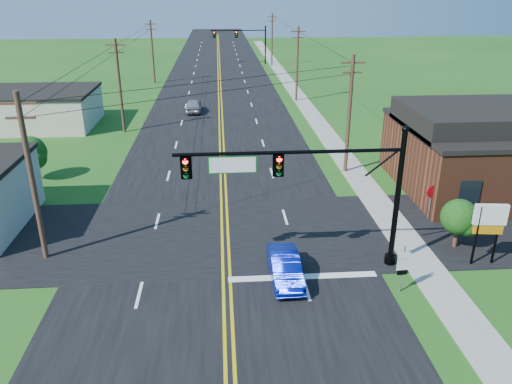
{
  "coord_description": "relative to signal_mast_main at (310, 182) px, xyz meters",
  "views": [
    {
      "loc": [
        0.05,
        -14.27,
        13.62
      ],
      "look_at": [
        1.86,
        10.0,
        3.48
      ],
      "focal_mm": 35.0,
      "sensor_mm": 36.0,
      "label": 1
    }
  ],
  "objects": [
    {
      "name": "route_sign",
      "position": [
        4.1,
        -2.58,
        -3.31
      ],
      "size": [
        0.62,
        0.12,
        2.48
      ],
      "rotation": [
        0.0,
        0.0,
        0.08
      ],
      "color": "slate",
      "rests_on": "ground"
    },
    {
      "name": "brick_building",
      "position": [
        15.66,
        10.0,
        -2.4
      ],
      "size": [
        14.2,
        11.2,
        4.7
      ],
      "color": "brown",
      "rests_on": "ground"
    },
    {
      "name": "road_main",
      "position": [
        -4.34,
        42.0,
        -4.73
      ],
      "size": [
        16.0,
        220.0,
        0.04
      ],
      "primitive_type": "cube",
      "color": "black",
      "rests_on": "ground"
    },
    {
      "name": "tree_right_back",
      "position": [
        11.66,
        18.0,
        -2.15
      ],
      "size": [
        3.0,
        3.0,
        4.1
      ],
      "color": "#3D281B",
      "rests_on": "ground"
    },
    {
      "name": "road_cross",
      "position": [
        -4.34,
        4.0,
        -4.73
      ],
      "size": [
        70.0,
        10.0,
        0.04
      ],
      "primitive_type": "cube",
      "color": "black",
      "rests_on": "ground"
    },
    {
      "name": "utility_pole_right_b",
      "position": [
        5.46,
        40.0,
        -0.03
      ],
      "size": [
        1.8,
        0.28,
        9.0
      ],
      "color": "#3D281B",
      "rests_on": "ground"
    },
    {
      "name": "utility_pole_right_a",
      "position": [
        5.46,
        14.0,
        -0.03
      ],
      "size": [
        1.8,
        0.28,
        9.0
      ],
      "color": "#3D281B",
      "rests_on": "ground"
    },
    {
      "name": "cream_bldg_far",
      "position": [
        -23.34,
        30.0,
        -2.89
      ],
      "size": [
        12.2,
        9.2,
        3.7
      ],
      "color": "beige",
      "rests_on": "ground"
    },
    {
      "name": "blue_car",
      "position": [
        -1.27,
        -1.13,
        -4.07
      ],
      "size": [
        1.53,
        4.14,
        1.35
      ],
      "primitive_type": "imported",
      "rotation": [
        0.0,
        0.0,
        0.02
      ],
      "color": "#061692",
      "rests_on": "ground"
    },
    {
      "name": "shrub_corner",
      "position": [
        8.66,
        1.5,
        -2.9
      ],
      "size": [
        2.0,
        2.0,
        2.86
      ],
      "color": "#3D281B",
      "rests_on": "ground"
    },
    {
      "name": "ground",
      "position": [
        -4.34,
        -8.0,
        -4.75
      ],
      "size": [
        260.0,
        260.0,
        0.0
      ],
      "primitive_type": "plane",
      "color": "#1D4B15",
      "rests_on": "ground"
    },
    {
      "name": "utility_pole_left_b",
      "position": [
        -13.84,
        27.0,
        -0.03
      ],
      "size": [
        1.8,
        0.28,
        9.0
      ],
      "color": "#3D281B",
      "rests_on": "ground"
    },
    {
      "name": "pylon_sign",
      "position": [
        9.27,
        -0.38,
        -2.25
      ],
      "size": [
        1.68,
        0.41,
        3.42
      ],
      "rotation": [
        0.0,
        0.0,
        -0.11
      ],
      "color": "black",
      "rests_on": "ground"
    },
    {
      "name": "utility_pole_left_c",
      "position": [
        -13.84,
        54.0,
        -0.03
      ],
      "size": [
        1.8,
        0.28,
        9.0
      ],
      "color": "#3D281B",
      "rests_on": "ground"
    },
    {
      "name": "stop_sign",
      "position": [
        8.58,
        5.05,
        -3.08
      ],
      "size": [
        0.8,
        0.27,
        2.32
      ],
      "rotation": [
        0.0,
        0.0,
        0.28
      ],
      "color": "slate",
      "rests_on": "ground"
    },
    {
      "name": "sidewalk",
      "position": [
        6.16,
        32.0,
        -4.71
      ],
      "size": [
        2.0,
        160.0,
        0.08
      ],
      "primitive_type": "cube",
      "color": "gray",
      "rests_on": "ground"
    },
    {
      "name": "distant_car",
      "position": [
        -7.24,
        34.82,
        -4.0
      ],
      "size": [
        1.78,
        4.39,
        1.49
      ],
      "primitive_type": "imported",
      "rotation": [
        0.0,
        0.0,
        3.14
      ],
      "color": "#A4A3A8",
      "rests_on": "ground"
    },
    {
      "name": "utility_pole_left_a",
      "position": [
        -13.84,
        2.0,
        -0.03
      ],
      "size": [
        1.8,
        0.28,
        9.0
      ],
      "color": "#3D281B",
      "rests_on": "ground"
    },
    {
      "name": "signal_mast_main",
      "position": [
        0.0,
        0.0,
        0.0
      ],
      "size": [
        11.3,
        0.6,
        7.48
      ],
      "color": "black",
      "rests_on": "ground"
    },
    {
      "name": "signal_mast_far",
      "position": [
        0.1,
        72.0,
        -0.2
      ],
      "size": [
        10.98,
        0.6,
        7.48
      ],
      "color": "black",
      "rests_on": "ground"
    },
    {
      "name": "utility_pole_right_c",
      "position": [
        5.46,
        70.0,
        -0.03
      ],
      "size": [
        1.8,
        0.28,
        9.0
      ],
      "color": "#3D281B",
      "rests_on": "ground"
    },
    {
      "name": "tree_left",
      "position": [
        -18.34,
        14.0,
        -2.59
      ],
      "size": [
        2.4,
        2.4,
        3.37
      ],
      "color": "#3D281B",
      "rests_on": "ground"
    }
  ]
}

